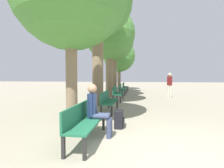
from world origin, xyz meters
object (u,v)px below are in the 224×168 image
(pedestrian_near, at_px, (170,84))
(tree_row_3, at_px, (114,42))
(bench_row_0, at_px, (84,119))
(bench_row_4, at_px, (125,86))
(tree_row_4, at_px, (119,56))
(bench_row_1, at_px, (108,100))
(person_seated, at_px, (97,109))
(bench_row_2, at_px, (117,92))
(tree_row_2, at_px, (109,34))
(backpack, at_px, (119,119))
(bench_row_3, at_px, (122,89))
(tree_row_1, at_px, (98,4))

(pedestrian_near, bearing_deg, tree_row_3, 146.36)
(bench_row_0, distance_m, bench_row_4, 13.00)
(bench_row_4, distance_m, tree_row_4, 3.75)
(bench_row_1, bearing_deg, pedestrian_near, 56.53)
(bench_row_4, bearing_deg, bench_row_0, -90.00)
(person_seated, bearing_deg, bench_row_2, 92.12)
(tree_row_2, xyz_separation_m, tree_row_4, (0.00, 6.59, -0.77))
(tree_row_4, bearing_deg, backpack, -84.06)
(bench_row_0, xyz_separation_m, backpack, (0.68, 1.12, -0.26))
(bench_row_2, xyz_separation_m, person_seated, (0.23, -6.17, 0.18))
(bench_row_0, xyz_separation_m, bench_row_1, (0.00, 3.25, 0.00))
(bench_row_1, relative_size, bench_row_3, 1.00)
(bench_row_3, height_order, bench_row_4, same)
(bench_row_2, bearing_deg, bench_row_4, 90.00)
(bench_row_4, height_order, backpack, bench_row_4)
(tree_row_2, height_order, person_seated, tree_row_2)
(tree_row_3, bearing_deg, person_seated, -84.70)
(person_seated, relative_size, backpack, 2.62)
(bench_row_2, height_order, bench_row_4, same)
(bench_row_0, relative_size, bench_row_3, 1.00)
(tree_row_1, bearing_deg, tree_row_3, 90.00)
(tree_row_3, height_order, tree_row_4, tree_row_3)
(bench_row_3, bearing_deg, bench_row_2, -90.00)
(person_seated, bearing_deg, tree_row_1, 102.56)
(bench_row_2, height_order, bench_row_3, same)
(tree_row_1, bearing_deg, bench_row_2, 66.43)
(bench_row_2, relative_size, backpack, 3.72)
(backpack, bearing_deg, bench_row_2, 97.23)
(bench_row_3, xyz_separation_m, tree_row_1, (-0.76, -4.99, 4.50))
(bench_row_2, height_order, tree_row_1, tree_row_1)
(pedestrian_near, bearing_deg, backpack, -110.23)
(tree_row_1, bearing_deg, person_seated, -77.44)
(bench_row_2, xyz_separation_m, bench_row_4, (0.00, 6.50, 0.00))
(bench_row_1, bearing_deg, bench_row_2, 90.00)
(bench_row_4, distance_m, backpack, 11.90)
(person_seated, xyz_separation_m, pedestrian_near, (3.09, 7.93, 0.28))
(tree_row_2, bearing_deg, bench_row_3, 61.04)
(bench_row_1, height_order, pedestrian_near, pedestrian_near)
(bench_row_1, xyz_separation_m, bench_row_2, (0.00, 3.25, 0.00))
(tree_row_4, relative_size, person_seated, 4.16)
(bench_row_3, relative_size, bench_row_4, 1.00)
(tree_row_2, distance_m, person_seated, 8.90)
(bench_row_1, bearing_deg, backpack, -72.22)
(bench_row_0, distance_m, tree_row_2, 9.26)
(bench_row_4, height_order, tree_row_4, tree_row_4)
(tree_row_4, bearing_deg, bench_row_4, -68.94)
(tree_row_3, relative_size, person_seated, 4.72)
(tree_row_2, distance_m, tree_row_3, 2.60)
(backpack, bearing_deg, tree_row_4, 95.94)
(bench_row_2, relative_size, bench_row_4, 1.00)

